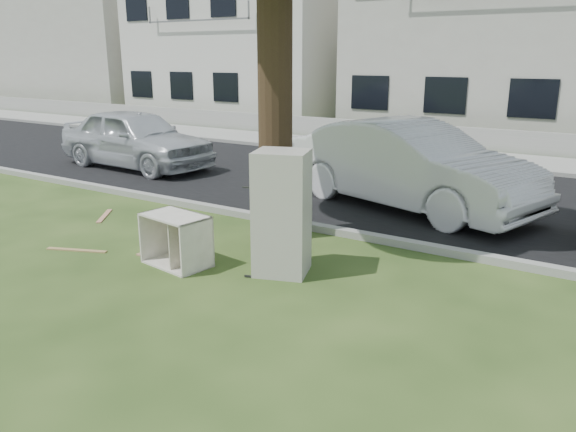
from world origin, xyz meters
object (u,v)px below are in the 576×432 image
Objects in this scene: car_center at (409,165)px; cabinet at (176,240)px; car_left at (136,138)px; fridge at (282,213)px.

cabinet is at bearing 178.62° from car_center.
cabinet is 7.66m from car_left.
car_left is (-5.96, 4.80, 0.41)m from cabinet.
car_center is at bearing -87.01° from car_left.
car_left is (-7.38, 4.24, -0.06)m from fridge.
fridge reaches higher than car_left.
cabinet is 0.18× the size of car_center.
cabinet is at bearing -177.46° from fridge.
fridge is at bearing -165.30° from car_center.
car_center is at bearing 79.73° from cabinet.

